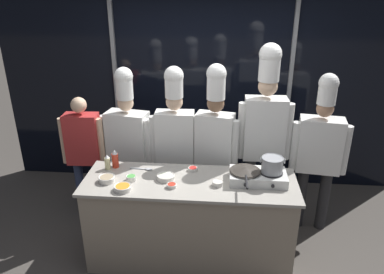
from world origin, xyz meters
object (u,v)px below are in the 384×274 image
at_px(portable_stove, 258,177).
at_px(squeeze_bottle_oil, 107,162).
at_px(serving_spoon_slotted, 146,169).
at_px(person_guest, 84,147).
at_px(squeeze_bottle_chili, 115,159).
at_px(chef_pastry, 265,126).
at_px(prep_bowl_onion, 218,183).
at_px(prep_bowl_bean_sprouts, 166,177).
at_px(chef_line, 215,138).
at_px(prep_bowl_bell_pepper, 193,169).
at_px(chef_apprentice, 319,147).
at_px(chef_head, 128,139).
at_px(prep_bowl_scallions, 131,178).
at_px(stock_pot, 272,165).
at_px(prep_bowl_mushrooms, 107,179).
at_px(frying_pan, 245,169).
at_px(prep_bowl_carrots, 123,187).
at_px(prep_bowl_chili_flakes, 172,185).
at_px(chef_sous, 175,138).

height_order(portable_stove, squeeze_bottle_oil, squeeze_bottle_oil).
distance_m(serving_spoon_slotted, person_guest, 0.93).
distance_m(squeeze_bottle_chili, chef_pastry, 1.62).
relative_size(portable_stove, prep_bowl_onion, 5.48).
xyz_separation_m(prep_bowl_bean_sprouts, prep_bowl_onion, (0.50, -0.08, -0.00)).
bearing_deg(prep_bowl_onion, chef_line, 94.22).
relative_size(squeeze_bottle_chili, prep_bowl_bell_pepper, 2.02).
xyz_separation_m(chef_pastry, chef_apprentice, (0.60, -0.04, -0.21)).
xyz_separation_m(serving_spoon_slotted, chef_head, (-0.30, 0.52, 0.10)).
bearing_deg(prep_bowl_scallions, stock_pot, 3.72).
xyz_separation_m(prep_bowl_bell_pepper, prep_bowl_scallions, (-0.57, -0.25, 0.01)).
bearing_deg(chef_head, chef_line, -175.06).
bearing_deg(serving_spoon_slotted, chef_pastry, 22.77).
distance_m(squeeze_bottle_chili, prep_bowl_scallions, 0.35).
bearing_deg(chef_line, prep_bowl_onion, 105.49).
relative_size(prep_bowl_mushrooms, chef_head, 0.08).
bearing_deg(frying_pan, squeeze_bottle_oil, 174.61).
xyz_separation_m(prep_bowl_onion, prep_bowl_mushrooms, (-1.05, -0.01, 0.00)).
bearing_deg(chef_head, squeeze_bottle_oil, 91.71).
bearing_deg(prep_bowl_carrots, squeeze_bottle_chili, 113.24).
xyz_separation_m(prep_bowl_bell_pepper, prep_bowl_bean_sprouts, (-0.25, -0.19, 0.01)).
relative_size(prep_bowl_onion, chef_head, 0.05).
xyz_separation_m(portable_stove, squeeze_bottle_chili, (-1.43, 0.17, 0.04)).
bearing_deg(stock_pot, chef_apprentice, 46.65).
relative_size(prep_bowl_chili_flakes, chef_pastry, 0.04).
bearing_deg(stock_pot, prep_bowl_mushrooms, -175.30).
xyz_separation_m(serving_spoon_slotted, chef_pastry, (1.22, 0.51, 0.31)).
relative_size(stock_pot, chef_head, 0.12).
xyz_separation_m(stock_pot, prep_bowl_bell_pepper, (-0.76, 0.16, -0.17)).
relative_size(prep_bowl_bean_sprouts, chef_apprentice, 0.09).
xyz_separation_m(prep_bowl_bell_pepper, prep_bowl_onion, (0.25, -0.28, 0.01)).
distance_m(portable_stove, serving_spoon_slotted, 1.12).
height_order(chef_line, chef_pastry, chef_pastry).
bearing_deg(prep_bowl_chili_flakes, person_guest, 144.95).
xyz_separation_m(chef_line, chef_apprentice, (1.13, 0.04, -0.08)).
height_order(prep_bowl_scallions, chef_sous, chef_sous).
xyz_separation_m(prep_bowl_bell_pepper, chef_apprentice, (1.33, 0.45, 0.09)).
xyz_separation_m(portable_stove, squeeze_bottle_oil, (-1.50, 0.12, 0.02)).
bearing_deg(prep_bowl_carrots, chef_sous, 66.96).
height_order(stock_pot, chef_head, chef_head).
distance_m(prep_bowl_onion, serving_spoon_slotted, 0.78).
height_order(squeeze_bottle_chili, prep_bowl_carrots, squeeze_bottle_chili).
distance_m(prep_bowl_onion, chef_pastry, 0.95).
height_order(prep_bowl_mushrooms, serving_spoon_slotted, prep_bowl_mushrooms).
distance_m(squeeze_bottle_oil, chef_apprentice, 2.25).
distance_m(prep_bowl_chili_flakes, chef_pastry, 1.27).
distance_m(prep_bowl_onion, chef_head, 1.30).
xyz_separation_m(stock_pot, prep_bowl_mushrooms, (-1.55, -0.13, -0.15)).
relative_size(squeeze_bottle_oil, chef_head, 0.09).
distance_m(prep_bowl_bell_pepper, chef_sous, 0.52).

